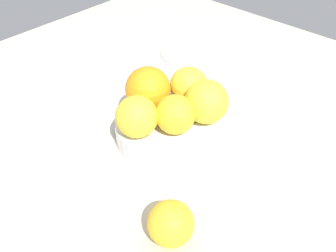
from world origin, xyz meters
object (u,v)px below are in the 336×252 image
(orange_in_bowl_0, at_px, (206,102))
(orange_in_bowl_4, at_px, (189,86))
(fruit_bowl, at_px, (168,128))
(orange_in_bowl_2, at_px, (149,88))
(orange_in_bowl_3, at_px, (175,115))
(side_plate, at_px, (190,52))
(orange_loose_0, at_px, (171,223))
(orange_in_bowl_1, at_px, (137,117))

(orange_in_bowl_0, height_order, orange_in_bowl_4, orange_in_bowl_0)
(fruit_bowl, relative_size, orange_in_bowl_0, 2.48)
(orange_in_bowl_2, relative_size, orange_in_bowl_4, 1.17)
(orange_in_bowl_0, relative_size, orange_in_bowl_3, 1.14)
(side_plate, bearing_deg, orange_in_bowl_2, -155.45)
(fruit_bowl, relative_size, side_plate, 1.27)
(fruit_bowl, distance_m, orange_in_bowl_0, 0.08)
(orange_in_bowl_4, xyz_separation_m, orange_loose_0, (-0.20, -0.14, -0.04))
(orange_in_bowl_1, bearing_deg, side_plate, 25.41)
(fruit_bowl, xyz_separation_m, orange_in_bowl_2, (0.00, 0.05, 0.06))
(fruit_bowl, distance_m, orange_in_bowl_1, 0.08)
(orange_in_bowl_2, height_order, orange_in_bowl_3, orange_in_bowl_2)
(orange_in_bowl_4, distance_m, side_plate, 0.25)
(orange_in_bowl_1, xyz_separation_m, orange_loose_0, (-0.08, -0.15, -0.04))
(orange_in_bowl_0, xyz_separation_m, side_plate, (0.21, 0.21, -0.07))
(fruit_bowl, relative_size, orange_in_bowl_4, 2.74)
(orange_in_bowl_1, bearing_deg, orange_in_bowl_4, -1.91)
(orange_in_bowl_1, height_order, orange_loose_0, orange_in_bowl_1)
(orange_in_bowl_1, xyz_separation_m, orange_in_bowl_4, (0.12, -0.00, -0.00))
(orange_in_bowl_4, bearing_deg, orange_in_bowl_0, -110.50)
(orange_in_bowl_3, relative_size, orange_loose_0, 1.03)
(fruit_bowl, distance_m, side_plate, 0.30)
(orange_in_bowl_0, xyz_separation_m, orange_in_bowl_3, (-0.05, 0.02, -0.00))
(orange_in_bowl_1, height_order, orange_in_bowl_3, orange_in_bowl_1)
(orange_in_bowl_1, relative_size, orange_loose_0, 1.09)
(fruit_bowl, distance_m, orange_in_bowl_4, 0.08)
(orange_in_bowl_3, bearing_deg, orange_in_bowl_0, -19.39)
(side_plate, bearing_deg, orange_loose_0, -143.34)
(orange_in_bowl_0, height_order, orange_in_bowl_1, orange_in_bowl_0)
(orange_in_bowl_0, xyz_separation_m, orange_in_bowl_2, (-0.04, 0.09, 0.00))
(orange_loose_0, distance_m, side_plate, 0.49)
(fruit_bowl, height_order, orange_in_bowl_4, orange_in_bowl_4)
(orange_loose_0, bearing_deg, orange_in_bowl_1, 60.11)
(orange_in_bowl_3, height_order, orange_in_bowl_4, orange_in_bowl_4)
(orange_in_bowl_1, height_order, orange_in_bowl_2, orange_in_bowl_2)
(orange_in_bowl_3, height_order, orange_loose_0, orange_in_bowl_3)
(orange_in_bowl_1, distance_m, orange_in_bowl_3, 0.06)
(orange_in_bowl_2, distance_m, orange_in_bowl_3, 0.08)
(orange_in_bowl_2, xyz_separation_m, orange_in_bowl_4, (0.06, -0.04, -0.01))
(orange_in_bowl_3, bearing_deg, orange_in_bowl_1, 139.63)
(orange_in_bowl_2, bearing_deg, orange_in_bowl_0, -68.31)
(orange_in_bowl_3, xyz_separation_m, side_plate, (0.27, 0.19, -0.07))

